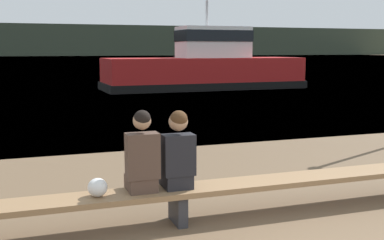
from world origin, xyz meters
name	(u,v)px	position (x,y,z in m)	size (l,w,h in m)	color
water_surface	(35,57)	(0.00, 126.57, 0.00)	(240.00, 240.00, 0.00)	#386084
far_shoreline	(32,40)	(0.00, 157.67, 4.90)	(600.00, 12.00, 9.80)	#384233
bench_main	(178,194)	(-1.01, 2.27, 0.36)	(7.80, 0.50, 0.43)	#8E6B47
person_left	(142,156)	(-1.44, 2.27, 0.85)	(0.38, 0.41, 0.97)	#4C382D
person_right	(178,153)	(-1.00, 2.27, 0.86)	(0.38, 0.42, 0.94)	black
shopping_bag	(98,187)	(-1.96, 2.26, 0.54)	(0.22, 0.23, 0.21)	white
tugboat_red	(206,69)	(6.41, 20.90, 1.04)	(10.76, 3.62, 6.22)	#A81919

